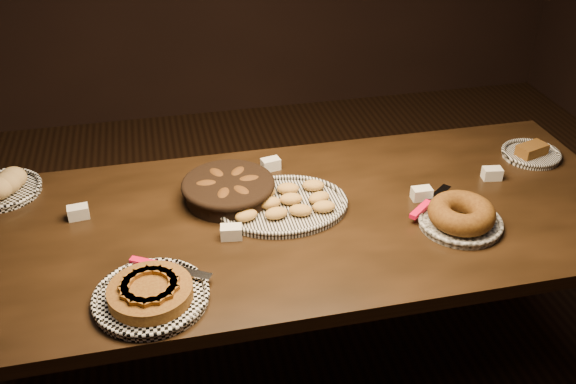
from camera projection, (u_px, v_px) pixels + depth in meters
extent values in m
plane|color=black|center=(296.00, 367.00, 2.62)|extent=(5.00, 5.00, 0.00)
cube|color=black|center=(297.00, 222.00, 2.23)|extent=(2.40, 1.00, 0.05)
cylinder|color=black|center=(10.00, 280.00, 2.55)|extent=(0.08, 0.08, 0.70)
cylinder|color=black|center=(506.00, 213.00, 2.95)|extent=(0.08, 0.08, 0.70)
torus|color=white|center=(151.00, 295.00, 1.84)|extent=(0.34, 0.34, 0.02)
cylinder|color=#4C240F|center=(150.00, 292.00, 1.84)|extent=(0.28, 0.28, 0.04)
cube|color=#532D0E|center=(172.00, 280.00, 1.84)|extent=(0.04, 0.09, 0.01)
cube|color=#532D0E|center=(167.00, 274.00, 1.87)|extent=(0.07, 0.08, 0.01)
cube|color=#532D0E|center=(158.00, 271.00, 1.88)|extent=(0.09, 0.06, 0.01)
cube|color=#532D0E|center=(147.00, 271.00, 1.88)|extent=(0.08, 0.03, 0.01)
cube|color=#532D0E|center=(137.00, 274.00, 1.86)|extent=(0.08, 0.06, 0.01)
cube|color=#532D0E|center=(129.00, 280.00, 1.84)|extent=(0.06, 0.08, 0.01)
cube|color=#532D0E|center=(125.00, 287.00, 1.81)|extent=(0.03, 0.08, 0.01)
cube|color=#532D0E|center=(127.00, 294.00, 1.79)|extent=(0.06, 0.09, 0.01)
cube|color=#532D0E|center=(135.00, 299.00, 1.77)|extent=(0.08, 0.07, 0.01)
cube|color=#532D0E|center=(145.00, 301.00, 1.77)|extent=(0.09, 0.04, 0.01)
cube|color=#532D0E|center=(157.00, 299.00, 1.77)|extent=(0.09, 0.05, 0.01)
cube|color=#532D0E|center=(167.00, 294.00, 1.79)|extent=(0.08, 0.08, 0.01)
cube|color=#532D0E|center=(172.00, 287.00, 1.82)|extent=(0.05, 0.09, 0.01)
cube|color=#FF0C41|center=(149.00, 263.00, 1.95)|extent=(0.12, 0.08, 0.02)
cube|color=silver|center=(188.00, 272.00, 1.92)|extent=(0.15, 0.10, 0.00)
torus|color=black|center=(282.00, 203.00, 2.25)|extent=(0.37, 0.37, 0.02)
ellipsoid|color=olive|center=(246.00, 215.00, 2.17)|extent=(0.09, 0.07, 0.04)
ellipsoid|color=olive|center=(276.00, 213.00, 2.18)|extent=(0.09, 0.06, 0.04)
ellipsoid|color=olive|center=(301.00, 210.00, 2.19)|extent=(0.09, 0.07, 0.04)
ellipsoid|color=olive|center=(324.00, 207.00, 2.21)|extent=(0.08, 0.06, 0.04)
ellipsoid|color=olive|center=(245.00, 207.00, 2.21)|extent=(0.09, 0.06, 0.04)
ellipsoid|color=olive|center=(269.00, 203.00, 2.23)|extent=(0.08, 0.05, 0.04)
ellipsoid|color=olive|center=(291.00, 199.00, 2.25)|extent=(0.09, 0.06, 0.04)
ellipsoid|color=olive|center=(319.00, 198.00, 2.26)|extent=(0.09, 0.07, 0.04)
ellipsoid|color=olive|center=(246.00, 195.00, 2.27)|extent=(0.09, 0.07, 0.04)
ellipsoid|color=olive|center=(265.00, 193.00, 2.29)|extent=(0.09, 0.07, 0.04)
ellipsoid|color=olive|center=(288.00, 188.00, 2.31)|extent=(0.09, 0.07, 0.04)
ellipsoid|color=olive|center=(313.00, 185.00, 2.33)|extent=(0.09, 0.07, 0.04)
ellipsoid|color=olive|center=(243.00, 187.00, 2.32)|extent=(0.08, 0.06, 0.04)
torus|color=black|center=(460.00, 221.00, 2.16)|extent=(0.28, 0.28, 0.02)
torus|color=brown|center=(462.00, 213.00, 2.14)|extent=(0.25, 0.25, 0.08)
cube|color=#FF0C41|center=(421.00, 209.00, 2.20)|extent=(0.11, 0.09, 0.02)
cube|color=silver|center=(438.00, 194.00, 2.29)|extent=(0.14, 0.12, 0.00)
cylinder|color=black|center=(228.00, 190.00, 2.29)|extent=(0.39, 0.39, 0.08)
torus|color=black|center=(228.00, 184.00, 2.27)|extent=(0.33, 0.33, 0.03)
ellipsoid|color=black|center=(249.00, 182.00, 2.29)|extent=(0.10, 0.06, 0.05)
ellipsoid|color=black|center=(238.00, 175.00, 2.34)|extent=(0.10, 0.11, 0.05)
ellipsoid|color=black|center=(217.00, 176.00, 2.33)|extent=(0.09, 0.11, 0.05)
ellipsoid|color=black|center=(206.00, 187.00, 2.27)|extent=(0.10, 0.06, 0.05)
ellipsoid|color=black|center=(224.00, 197.00, 2.21)|extent=(0.09, 0.11, 0.05)
ellipsoid|color=black|center=(242.00, 194.00, 2.23)|extent=(0.10, 0.11, 0.05)
torus|color=white|center=(1.00, 189.00, 2.33)|extent=(0.29, 0.29, 0.02)
ellipsoid|color=#9B7647|center=(13.00, 178.00, 2.34)|extent=(0.10, 0.10, 0.08)
ellipsoid|color=#9B7647|center=(7.00, 183.00, 2.31)|extent=(0.10, 0.10, 0.08)
torus|color=black|center=(531.00, 153.00, 2.56)|extent=(0.23, 0.23, 0.02)
cube|color=#4C240F|center=(532.00, 150.00, 2.55)|extent=(0.14, 0.10, 0.04)
cube|color=white|center=(231.00, 232.00, 2.10)|extent=(0.08, 0.05, 0.04)
cube|color=white|center=(271.00, 164.00, 2.48)|extent=(0.08, 0.06, 0.04)
cube|color=white|center=(422.00, 194.00, 2.30)|extent=(0.07, 0.05, 0.04)
cube|color=white|center=(78.00, 212.00, 2.20)|extent=(0.07, 0.05, 0.04)
cube|color=white|center=(492.00, 174.00, 2.42)|extent=(0.08, 0.05, 0.04)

